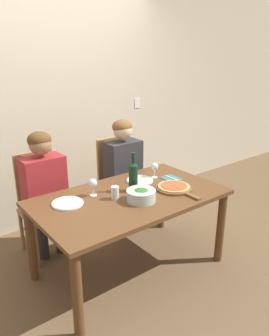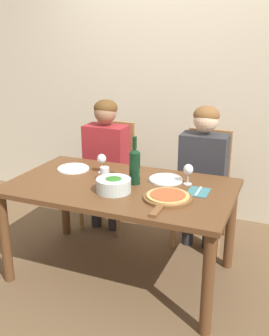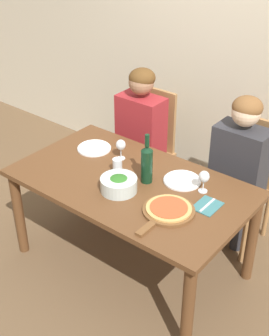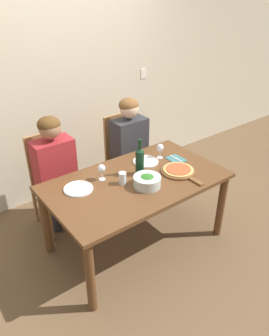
{
  "view_description": "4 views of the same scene",
  "coord_description": "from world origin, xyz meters",
  "px_view_note": "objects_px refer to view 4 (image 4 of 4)",
  "views": [
    {
      "loc": [
        -1.51,
        -2.01,
        1.85
      ],
      "look_at": [
        0.12,
        0.09,
        0.92
      ],
      "focal_mm": 35.0,
      "sensor_mm": 36.0,
      "label": 1
    },
    {
      "loc": [
        1.09,
        -2.38,
        1.71
      ],
      "look_at": [
        0.06,
        0.12,
        0.82
      ],
      "focal_mm": 42.0,
      "sensor_mm": 36.0,
      "label": 2
    },
    {
      "loc": [
        1.64,
        -2.03,
        2.41
      ],
      "look_at": [
        0.05,
        -0.03,
        0.85
      ],
      "focal_mm": 50.0,
      "sensor_mm": 36.0,
      "label": 3
    },
    {
      "loc": [
        -1.51,
        -1.96,
        2.24
      ],
      "look_at": [
        -0.02,
        -0.0,
        0.85
      ],
      "focal_mm": 35.0,
      "sensor_mm": 36.0,
      "label": 4
    }
  ],
  "objects_px": {
    "person_man": "(130,141)",
    "dinner_plate_left": "(78,189)",
    "chair_right": "(124,155)",
    "wine_bottle": "(140,161)",
    "chair_left": "(53,179)",
    "dinner_plate_right": "(146,161)",
    "person_woman": "(55,165)",
    "water_tumbler": "(123,178)",
    "fork_on_napkin": "(176,159)",
    "wine_glass_right": "(160,148)",
    "wine_glass_left": "(102,169)",
    "broccoli_bowl": "(147,181)",
    "pizza_on_board": "(179,171)"
  },
  "relations": [
    {
      "from": "person_man",
      "to": "dinner_plate_left",
      "type": "xyz_separation_m",
      "value": [
        -0.93,
        -0.51,
        0.01
      ]
    },
    {
      "from": "chair_right",
      "to": "wine_bottle",
      "type": "height_order",
      "value": "wine_bottle"
    },
    {
      "from": "chair_left",
      "to": "dinner_plate_right",
      "type": "relative_size",
      "value": 3.89
    },
    {
      "from": "person_woman",
      "to": "water_tumbler",
      "type": "bearing_deg",
      "value": -63.93
    },
    {
      "from": "dinner_plate_left",
      "to": "fork_on_napkin",
      "type": "height_order",
      "value": "dinner_plate_left"
    },
    {
      "from": "person_man",
      "to": "wine_glass_right",
      "type": "relative_size",
      "value": 7.98
    },
    {
      "from": "wine_glass_right",
      "to": "wine_glass_left",
      "type": "bearing_deg",
      "value": -179.58
    },
    {
      "from": "chair_right",
      "to": "wine_glass_left",
      "type": "height_order",
      "value": "chair_right"
    },
    {
      "from": "wine_glass_left",
      "to": "fork_on_napkin",
      "type": "height_order",
      "value": "wine_glass_left"
    },
    {
      "from": "chair_right",
      "to": "person_man",
      "type": "height_order",
      "value": "person_man"
    },
    {
      "from": "water_tumbler",
      "to": "chair_right",
      "type": "bearing_deg",
      "value": 53.73
    },
    {
      "from": "dinner_plate_right",
      "to": "wine_glass_right",
      "type": "height_order",
      "value": "wine_glass_right"
    },
    {
      "from": "wine_bottle",
      "to": "dinner_plate_left",
      "type": "xyz_separation_m",
      "value": [
        -0.57,
        0.11,
        -0.13
      ]
    },
    {
      "from": "person_man",
      "to": "wine_bottle",
      "type": "height_order",
      "value": "person_man"
    },
    {
      "from": "broccoli_bowl",
      "to": "wine_glass_left",
      "type": "height_order",
      "value": "wine_glass_left"
    },
    {
      "from": "chair_right",
      "to": "dinner_plate_right",
      "type": "distance_m",
      "value": 0.66
    },
    {
      "from": "dinner_plate_left",
      "to": "broccoli_bowl",
      "type": "bearing_deg",
      "value": -31.58
    },
    {
      "from": "fork_on_napkin",
      "to": "dinner_plate_right",
      "type": "bearing_deg",
      "value": 153.31
    },
    {
      "from": "chair_right",
      "to": "broccoli_bowl",
      "type": "xyz_separation_m",
      "value": [
        -0.43,
        -0.94,
        0.26
      ]
    },
    {
      "from": "person_woman",
      "to": "water_tumbler",
      "type": "xyz_separation_m",
      "value": [
        0.32,
        -0.66,
        0.05
      ]
    },
    {
      "from": "wine_glass_left",
      "to": "wine_bottle",
      "type": "bearing_deg",
      "value": -20.99
    },
    {
      "from": "person_man",
      "to": "water_tumbler",
      "type": "bearing_deg",
      "value": -130.87
    },
    {
      "from": "chair_left",
      "to": "dinner_plate_right",
      "type": "distance_m",
      "value": 0.97
    },
    {
      "from": "person_woman",
      "to": "dinner_plate_left",
      "type": "relative_size",
      "value": 4.81
    },
    {
      "from": "person_woman",
      "to": "wine_glass_left",
      "type": "bearing_deg",
      "value": -66.44
    },
    {
      "from": "chair_right",
      "to": "person_woman",
      "type": "distance_m",
      "value": 0.93
    },
    {
      "from": "wine_glass_right",
      "to": "fork_on_napkin",
      "type": "xyz_separation_m",
      "value": [
        0.11,
        -0.12,
        -0.1
      ]
    },
    {
      "from": "chair_left",
      "to": "person_man",
      "type": "distance_m",
      "value": 0.93
    },
    {
      "from": "wine_bottle",
      "to": "fork_on_napkin",
      "type": "distance_m",
      "value": 0.48
    },
    {
      "from": "chair_left",
      "to": "wine_bottle",
      "type": "bearing_deg",
      "value": -53.79
    },
    {
      "from": "chair_right",
      "to": "wine_glass_left",
      "type": "relative_size",
      "value": 6.45
    },
    {
      "from": "wine_bottle",
      "to": "broccoli_bowl",
      "type": "relative_size",
      "value": 1.46
    },
    {
      "from": "pizza_on_board",
      "to": "wine_glass_left",
      "type": "height_order",
      "value": "wine_glass_left"
    },
    {
      "from": "person_woman",
      "to": "wine_glass_right",
      "type": "relative_size",
      "value": 7.98
    },
    {
      "from": "person_woman",
      "to": "wine_glass_left",
      "type": "distance_m",
      "value": 0.55
    },
    {
      "from": "chair_left",
      "to": "fork_on_napkin",
      "type": "height_order",
      "value": "chair_left"
    },
    {
      "from": "dinner_plate_left",
      "to": "wine_glass_left",
      "type": "bearing_deg",
      "value": 3.56
    },
    {
      "from": "dinner_plate_left",
      "to": "dinner_plate_right",
      "type": "relative_size",
      "value": 1.0
    },
    {
      "from": "fork_on_napkin",
      "to": "person_man",
      "type": "bearing_deg",
      "value": 100.06
    },
    {
      "from": "chair_left",
      "to": "chair_right",
      "type": "xyz_separation_m",
      "value": [
        0.9,
        0.0,
        0.0
      ]
    },
    {
      "from": "water_tumbler",
      "to": "fork_on_napkin",
      "type": "bearing_deg",
      "value": 3.95
    },
    {
      "from": "person_woman",
      "to": "fork_on_napkin",
      "type": "bearing_deg",
      "value": -31.44
    },
    {
      "from": "chair_right",
      "to": "person_woman",
      "type": "xyz_separation_m",
      "value": [
        -0.9,
        -0.12,
        0.22
      ]
    },
    {
      "from": "chair_right",
      "to": "person_woman",
      "type": "height_order",
      "value": "person_woman"
    },
    {
      "from": "wine_bottle",
      "to": "broccoli_bowl",
      "type": "distance_m",
      "value": 0.23
    },
    {
      "from": "wine_glass_left",
      "to": "water_tumbler",
      "type": "height_order",
      "value": "wine_glass_left"
    },
    {
      "from": "pizza_on_board",
      "to": "wine_glass_right",
      "type": "height_order",
      "value": "wine_glass_right"
    },
    {
      "from": "broccoli_bowl",
      "to": "wine_glass_right",
      "type": "xyz_separation_m",
      "value": [
        0.43,
        0.33,
        0.06
      ]
    },
    {
      "from": "water_tumbler",
      "to": "wine_glass_left",
      "type": "bearing_deg",
      "value": 123.03
    },
    {
      "from": "pizza_on_board",
      "to": "wine_glass_right",
      "type": "bearing_deg",
      "value": 81.61
    }
  ]
}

